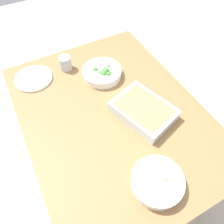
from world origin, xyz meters
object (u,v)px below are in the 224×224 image
at_px(spoon_by_stew, 146,179).
at_px(drink_cup, 66,64).
at_px(broccoli_bowl, 102,72).
at_px(side_plate, 34,78).
at_px(stew_bowl, 157,182).
at_px(baking_dish, 144,110).

bearing_deg(spoon_by_stew, drink_cup, 3.74).
bearing_deg(broccoli_bowl, drink_cup, 45.44).
bearing_deg(side_plate, spoon_by_stew, -162.48).
relative_size(stew_bowl, drink_cup, 2.59).
bearing_deg(drink_cup, side_plate, 89.29).
height_order(drink_cup, side_plate, drink_cup).
relative_size(side_plate, spoon_by_stew, 1.45).
distance_m(baking_dish, drink_cup, 0.56).
bearing_deg(baking_dish, drink_cup, 23.81).
height_order(broccoli_bowl, drink_cup, drink_cup).
bearing_deg(broccoli_bowl, stew_bowl, 172.78).
relative_size(stew_bowl, broccoli_bowl, 0.95).
relative_size(stew_bowl, baking_dish, 0.62).
height_order(baking_dish, drink_cup, drink_cup).
relative_size(broccoli_bowl, spoon_by_stew, 1.53).
xyz_separation_m(drink_cup, spoon_by_stew, (-0.82, -0.05, -0.03)).
distance_m(broccoli_bowl, spoon_by_stew, 0.66).
relative_size(drink_cup, side_plate, 0.39).
bearing_deg(stew_bowl, side_plate, 18.40).
relative_size(stew_bowl, side_plate, 1.00).
bearing_deg(baking_dish, stew_bowl, 156.06).
xyz_separation_m(broccoli_bowl, baking_dish, (-0.35, -0.06, 0.00)).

